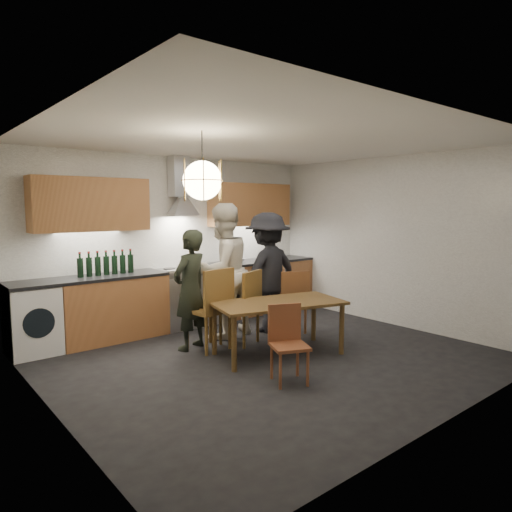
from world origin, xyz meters
TOP-DOWN VIEW (x-y plane):
  - ground at (0.00, 0.00)m, footprint 5.00×5.00m
  - room_shell at (0.00, 0.00)m, footprint 5.02×4.52m
  - counter_run at (0.02, 1.95)m, footprint 5.00×0.62m
  - range_stove at (0.00, 1.94)m, footprint 0.90×0.60m
  - wall_fixtures at (0.00, 2.07)m, footprint 4.30×0.54m
  - pendant_lamp at (-1.00, -0.10)m, footprint 0.43×0.43m
  - dining_table at (0.14, -0.01)m, footprint 1.73×1.16m
  - chair_back_left at (-0.39, 0.63)m, footprint 0.53×0.53m
  - chair_back_mid at (0.09, 0.58)m, footprint 0.58×0.58m
  - chair_back_right at (0.94, 0.56)m, footprint 0.55×0.55m
  - chair_front at (-0.35, -0.69)m, footprint 0.48×0.48m
  - person_left at (-0.57, 0.88)m, footprint 0.65×0.53m
  - person_mid at (0.07, 1.08)m, footprint 1.00×0.83m
  - person_right at (0.76, 0.90)m, footprint 1.17×0.72m
  - mixing_bowl at (0.93, 1.92)m, footprint 0.33×0.33m
  - stock_pot at (1.61, 1.93)m, footprint 0.21×0.21m
  - wine_bottles at (-1.23, 1.99)m, footprint 0.78×0.08m

SIDE VIEW (x-z plane):
  - ground at x=0.00m, z-range 0.00..0.00m
  - range_stove at x=0.00m, z-range -0.02..0.90m
  - counter_run at x=0.02m, z-range 0.00..0.90m
  - chair_front at x=-0.35m, z-range 0.06..0.86m
  - chair_back_right at x=0.94m, z-range 0.07..0.99m
  - chair_back_mid at x=0.09m, z-range 0.07..1.07m
  - dining_table at x=0.14m, z-range 0.26..0.93m
  - chair_back_left at x=-0.39m, z-range 0.08..1.14m
  - person_left at x=-0.57m, z-range 0.00..1.55m
  - person_right at x=0.76m, z-range 0.00..1.75m
  - mixing_bowl at x=0.93m, z-range 0.90..0.97m
  - person_mid at x=0.07m, z-range 0.00..1.88m
  - stock_pot at x=1.61m, z-range 0.90..1.04m
  - wine_bottles at x=-1.23m, z-range 0.90..1.23m
  - room_shell at x=0.00m, z-range 0.40..3.01m
  - wall_fixtures at x=0.00m, z-range 1.32..2.42m
  - pendant_lamp at x=-1.00m, z-range 1.75..2.45m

